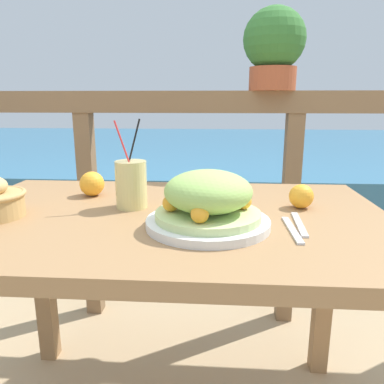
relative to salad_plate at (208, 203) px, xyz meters
The scene contains 10 objects.
patio_table 0.22m from the salad_plate, 137.61° to the left, with size 1.18×0.77×0.72m.
railing_fence 0.78m from the salad_plate, 98.26° to the left, with size 2.80×0.08×1.05m.
sea_backdrop 3.31m from the salad_plate, 91.96° to the left, with size 12.00×4.00×0.55m.
salad_plate is the anchor object (origin of this frame).
drink_glass 0.27m from the salad_plate, 145.17° to the left, with size 0.09×0.09×0.25m.
potted_plant 0.92m from the salad_plate, 72.80° to the left, with size 0.25×0.25×0.32m.
fork 0.20m from the salad_plate, ahead, with size 0.02×0.18×0.00m.
knife 0.23m from the salad_plate, ahead, with size 0.03×0.18×0.00m.
orange_near_basket 0.31m from the salad_plate, 34.87° to the left, with size 0.07×0.07×0.07m.
orange_near_glass 0.46m from the salad_plate, 143.77° to the left, with size 0.08×0.08×0.08m.
Camera 1 is at (0.13, -0.95, 1.01)m, focal length 35.00 mm.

